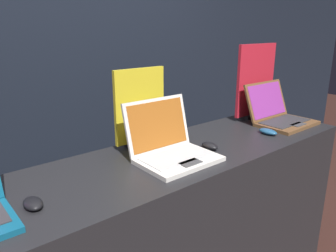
% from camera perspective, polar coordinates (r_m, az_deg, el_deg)
% --- Properties ---
extents(wall_back, '(8.00, 0.05, 2.80)m').
position_cam_1_polar(wall_back, '(2.42, -17.43, 12.73)').
color(wall_back, black).
rests_on(wall_back, ground_plane).
extents(display_counter, '(2.23, 0.57, 0.95)m').
position_cam_1_polar(display_counter, '(1.80, 0.06, -19.49)').
color(display_counter, black).
rests_on(display_counter, ground_plane).
extents(mouse_front, '(0.06, 0.10, 0.03)m').
position_cam_1_polar(mouse_front, '(1.23, -22.46, -12.36)').
color(mouse_front, black).
rests_on(mouse_front, display_counter).
extents(laptop_middle, '(0.35, 0.32, 0.27)m').
position_cam_1_polar(laptop_middle, '(1.52, 0.39, -3.44)').
color(laptop_middle, silver).
rests_on(laptop_middle, display_counter).
extents(mouse_middle, '(0.06, 0.10, 0.03)m').
position_cam_1_polar(mouse_middle, '(1.66, 7.28, -3.45)').
color(mouse_middle, black).
rests_on(mouse_middle, display_counter).
extents(promo_stand_middle, '(0.29, 0.07, 0.40)m').
position_cam_1_polar(promo_stand_middle, '(1.66, -4.90, 2.87)').
color(promo_stand_middle, black).
rests_on(promo_stand_middle, display_counter).
extents(laptop_back, '(0.37, 0.34, 0.25)m').
position_cam_1_polar(laptop_back, '(2.19, 18.74, 1.97)').
color(laptop_back, brown).
rests_on(laptop_back, display_counter).
extents(mouse_back, '(0.06, 0.11, 0.03)m').
position_cam_1_polar(mouse_back, '(1.95, 17.01, -0.95)').
color(mouse_back, navy).
rests_on(mouse_back, display_counter).
extents(promo_stand_back, '(0.37, 0.07, 0.49)m').
position_cam_1_polar(promo_stand_back, '(2.26, 15.00, 7.25)').
color(promo_stand_back, black).
rests_on(promo_stand_back, display_counter).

